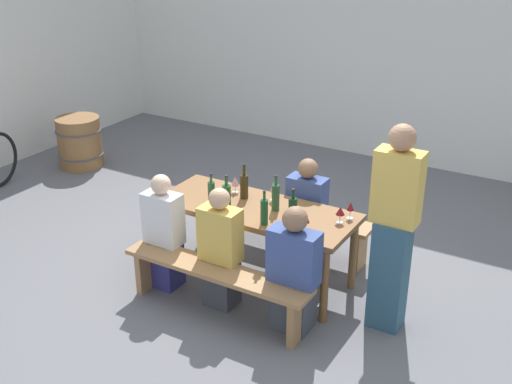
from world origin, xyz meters
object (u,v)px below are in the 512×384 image
wine_bottle_3 (211,193)px  bench_near (216,278)px  tasting_table (256,216)px  wine_glass_3 (305,218)px  wine_glass_2 (350,207)px  wine_glass_4 (273,188)px  wine_bottle_1 (244,186)px  wine_bottle_2 (276,197)px  wine_glass_1 (235,181)px  wine_barrel (80,142)px  seated_guest_near_1 (221,251)px  wine_glass_0 (340,211)px  wine_bottle_0 (293,210)px  seated_guest_near_2 (294,273)px  wine_bottle_4 (227,197)px  standing_host (393,233)px  bench_far (289,219)px  seated_guest_far_0 (306,215)px  seated_guest_near_0 (164,235)px  wine_bottle_5 (264,211)px

wine_bottle_3 → bench_near: bearing=-53.4°
tasting_table → wine_glass_3: wine_glass_3 is taller
wine_glass_2 → wine_glass_4: size_ratio=0.86×
wine_bottle_1 → wine_bottle_3: size_ratio=1.07×
wine_bottle_2 → wine_glass_1: (-0.52, 0.14, -0.01)m
wine_barrel → seated_guest_near_1: bearing=-27.6°
wine_glass_0 → wine_glass_2: wine_glass_2 is taller
wine_bottle_0 → seated_guest_near_2: seated_guest_near_2 is taller
wine_glass_4 → wine_barrel: (-3.62, 1.11, -0.54)m
wine_bottle_4 → wine_bottle_1: bearing=89.1°
wine_bottle_1 → seated_guest_near_2: bearing=-36.5°
wine_bottle_0 → wine_glass_1: 0.82m
wine_glass_4 → wine_barrel: bearing=163.0°
wine_bottle_4 → wine_glass_2: (1.03, 0.39, -0.01)m
wine_bottle_4 → seated_guest_near_2: size_ratio=0.30×
tasting_table → standing_host: standing_host is taller
bench_far → wine_glass_3: wine_glass_3 is taller
bench_near → wine_glass_2: bearing=46.9°
wine_bottle_1 → wine_barrel: size_ratio=0.50×
wine_glass_2 → bench_far: bearing=151.2°
wine_glass_4 → seated_guest_far_0: bearing=56.9°
seated_guest_near_0 → wine_bottle_1: bearing=-36.2°
wine_bottle_5 → wine_bottle_3: bearing=172.8°
seated_guest_near_2 → wine_glass_4: bearing=39.5°
wine_bottle_4 → seated_guest_far_0: 0.91m
wine_bottle_2 → seated_guest_near_0: seated_guest_near_0 is taller
wine_bottle_0 → tasting_table: bearing=166.3°
wine_bottle_4 → wine_bottle_5: bearing=-10.7°
seated_guest_near_0 → seated_guest_far_0: seated_guest_near_0 is taller
wine_bottle_2 → wine_bottle_3: size_ratio=1.04×
seated_guest_near_0 → seated_guest_far_0: bearing=-41.7°
bench_near → wine_glass_0: (0.78, 0.76, 0.51)m
wine_bottle_5 → wine_glass_4: 0.50m
wine_bottle_0 → seated_guest_far_0: (-0.17, 0.62, -0.35)m
wine_bottle_1 → wine_bottle_4: bearing=-90.9°
bench_near → seated_guest_near_1: seated_guest_near_1 is taller
wine_bottle_4 → seated_guest_near_1: bearing=-65.7°
wine_glass_0 → seated_guest_near_0: bearing=-157.1°
wine_barrel → wine_bottle_3: bearing=-25.1°
wine_glass_0 → wine_glass_3: size_ratio=0.88×
wine_bottle_0 → wine_bottle_2: bearing=149.9°
wine_glass_0 → wine_glass_4: (-0.72, 0.12, 0.02)m
wine_glass_3 → wine_barrel: wine_glass_3 is taller
wine_glass_3 → seated_guest_near_2: 0.48m
wine_bottle_0 → wine_glass_2: (0.40, 0.32, -0.01)m
wine_bottle_1 → wine_glass_1: size_ratio=2.07×
bench_far → seated_guest_near_0: seated_guest_near_0 is taller
wine_bottle_5 → standing_host: bearing=9.6°
seated_guest_near_0 → seated_guest_near_2: (1.32, 0.00, 0.00)m
wine_glass_4 → seated_guest_near_0: seated_guest_near_0 is taller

